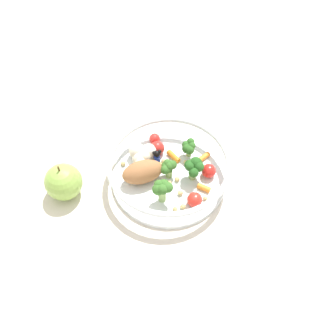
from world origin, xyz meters
TOP-DOWN VIEW (x-y plane):
  - ground_plane at (0.00, 0.00)m, footprint 2.40×2.40m
  - food_container at (-0.01, -0.01)m, footprint 0.25×0.25m
  - loose_apple at (0.18, -0.08)m, footprint 0.08×0.08m

SIDE VIEW (x-z plane):
  - ground_plane at x=0.00m, z-range 0.00..0.00m
  - food_container at x=-0.01m, z-range 0.00..0.07m
  - loose_apple at x=0.18m, z-range -0.01..0.08m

